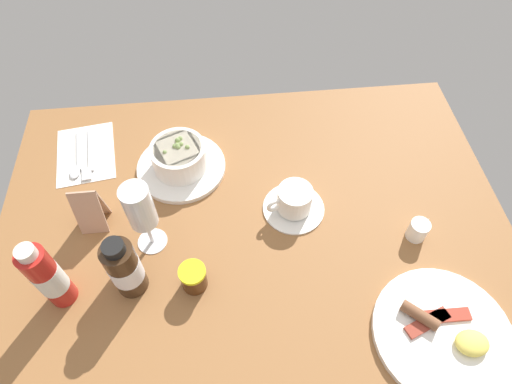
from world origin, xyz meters
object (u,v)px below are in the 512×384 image
object	(u,v)px
menu_card	(89,208)
coffee_cup	(294,201)
creamer_jug	(418,230)
jam_jar	(193,278)
wine_glass	(140,209)
breakfast_plate	(444,333)
cutlery_setting	(85,154)
sauce_bottle_brown	(125,268)
porridge_bowl	(180,159)
sauce_bottle_red	(48,277)

from	to	relation	value
menu_card	coffee_cup	bearing A→B (deg)	178.95
coffee_cup	menu_card	xyz separation A→B (cm)	(42.56, -0.78, 2.66)
creamer_jug	jam_jar	size ratio (longest dim) A/B	0.89
wine_glass	breakfast_plate	world-z (taller)	wine_glass
cutlery_setting	sauce_bottle_brown	size ratio (longest dim) A/B	1.27
porridge_bowl	creamer_jug	world-z (taller)	porridge_bowl
porridge_bowl	breakfast_plate	distance (cm)	64.82
coffee_cup	wine_glass	distance (cm)	32.29
cutlery_setting	breakfast_plate	world-z (taller)	breakfast_plate
sauce_bottle_brown	wine_glass	bearing A→B (deg)	-109.81
porridge_bowl	sauce_bottle_brown	distance (cm)	30.12
creamer_jug	porridge_bowl	bearing A→B (deg)	-25.29
sauce_bottle_red	breakfast_plate	world-z (taller)	sauce_bottle_red
jam_jar	creamer_jug	bearing A→B (deg)	-172.28
coffee_cup	sauce_bottle_red	world-z (taller)	sauce_bottle_red
wine_glass	sauce_bottle_red	distance (cm)	19.73
cutlery_setting	wine_glass	xyz separation A→B (cm)	(-17.09, 25.59, 11.95)
sauce_bottle_red	menu_card	size ratio (longest dim) A/B	1.64
wine_glass	jam_jar	size ratio (longest dim) A/B	3.11
wine_glass	creamer_jug	bearing A→B (deg)	175.71
cutlery_setting	menu_card	bearing A→B (deg)	104.36
porridge_bowl	menu_card	xyz separation A→B (cm)	(18.15, 13.14, 2.11)
menu_card	breakfast_plate	bearing A→B (deg)	154.75
porridge_bowl	wine_glass	size ratio (longest dim) A/B	1.13
cutlery_setting	coffee_cup	size ratio (longest dim) A/B	1.49
cutlery_setting	jam_jar	bearing A→B (deg)	125.60
jam_jar	sauce_bottle_red	bearing A→B (deg)	-0.22
wine_glass	breakfast_plate	bearing A→B (deg)	154.94
sauce_bottle_brown	menu_card	bearing A→B (deg)	-60.23
jam_jar	sauce_bottle_brown	world-z (taller)	sauce_bottle_brown
jam_jar	wine_glass	bearing A→B (deg)	-50.20
breakfast_plate	porridge_bowl	bearing A→B (deg)	-42.89
porridge_bowl	coffee_cup	size ratio (longest dim) A/B	1.52
sauce_bottle_brown	creamer_jug	bearing A→B (deg)	-174.95
jam_jar	menu_card	xyz separation A→B (cm)	(20.75, -16.34, 2.65)
sauce_bottle_red	menu_card	distance (cm)	17.07
porridge_bowl	creamer_jug	bearing A→B (deg)	154.71
porridge_bowl	breakfast_plate	bearing A→B (deg)	137.11
cutlery_setting	menu_card	world-z (taller)	menu_card
porridge_bowl	menu_card	bearing A→B (deg)	35.91
wine_glass	sauce_bottle_red	bearing A→B (deg)	32.20
creamer_jug	cutlery_setting	bearing A→B (deg)	-22.36
cutlery_setting	wine_glass	world-z (taller)	wine_glass
sauce_bottle_brown	menu_card	size ratio (longest dim) A/B	1.41
sauce_bottle_brown	menu_card	world-z (taller)	sauce_bottle_brown
jam_jar	sauce_bottle_red	distance (cm)	25.72
coffee_cup	sauce_bottle_brown	size ratio (longest dim) A/B	0.85
jam_jar	sauce_bottle_brown	xyz separation A→B (cm)	(12.05, -1.13, 4.28)
coffee_cup	sauce_bottle_red	bearing A→B (deg)	18.23
breakfast_plate	menu_card	size ratio (longest dim) A/B	2.25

